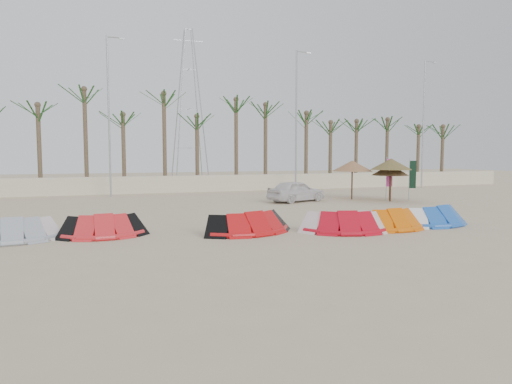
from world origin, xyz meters
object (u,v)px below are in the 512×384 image
object	(u,v)px
kite_red_left	(103,224)
kite_blue	(433,214)
parasol_mid	(391,164)
car	(296,191)
parasol_left	(352,166)
kite_red_mid	(247,221)
parasol_right	(390,170)
kite_red_right	(342,221)
kite_grey	(15,229)
kite_orange	(388,218)

from	to	relation	value
kite_red_left	kite_blue	world-z (taller)	same
parasol_mid	car	distance (m)	6.19
parasol_left	parasol_mid	distance (m)	2.52
kite_red_mid	car	xyz separation A→B (m)	(6.19, 9.55, 0.25)
parasol_right	kite_red_right	bearing A→B (deg)	-132.81
kite_grey	kite_orange	distance (m)	13.94
kite_red_mid	parasol_left	size ratio (longest dim) A/B	1.48
parasol_left	parasol_mid	world-z (taller)	parasol_mid
kite_red_left	parasol_left	bearing A→B (deg)	29.65
kite_grey	parasol_left	size ratio (longest dim) A/B	1.22
kite_red_mid	parasol_right	world-z (taller)	parasol_right
kite_red_left	parasol_mid	distance (m)	18.60
kite_blue	kite_grey	bearing A→B (deg)	174.59
kite_blue	parasol_right	distance (m)	9.99
kite_orange	parasol_right	xyz separation A→B (m)	(6.60, 9.37, 1.55)
kite_grey	kite_blue	size ratio (longest dim) A/B	0.87
kite_red_right	parasol_right	bearing A→B (deg)	47.19
kite_red_right	parasol_right	xyz separation A→B (m)	(8.69, 9.38, 1.54)
kite_red_mid	kite_orange	size ratio (longest dim) A/B	1.23
parasol_left	car	distance (m)	4.35
kite_red_left	kite_red_mid	distance (m)	5.33
kite_grey	kite_red_left	size ratio (longest dim) A/B	1.02
car	kite_red_right	bearing A→B (deg)	145.99
kite_blue	parasol_left	size ratio (longest dim) A/B	1.41
parasol_left	car	bearing A→B (deg)	-177.27
kite_blue	car	bearing A→B (deg)	100.82
kite_blue	kite_red_mid	bearing A→B (deg)	175.78
kite_red_mid	kite_grey	bearing A→B (deg)	173.41
kite_red_right	parasol_left	world-z (taller)	parasol_left
kite_blue	parasol_left	distance (m)	10.71
kite_red_left	parasol_mid	xyz separation A→B (m)	(17.15, 6.93, 1.93)
kite_red_mid	kite_red_right	world-z (taller)	same
kite_red_left	kite_orange	xyz separation A→B (m)	(10.87, -1.90, 0.00)
parasol_left	kite_red_mid	bearing A→B (deg)	-136.47
kite_red_right	kite_grey	bearing A→B (deg)	170.60
kite_red_right	kite_red_left	bearing A→B (deg)	167.76
kite_red_right	parasol_mid	xyz separation A→B (m)	(8.36, 8.83, 1.93)
kite_red_left	kite_red_right	world-z (taller)	same
kite_grey	kite_red_right	world-z (taller)	same
parasol_right	parasol_mid	bearing A→B (deg)	-121.21
parasol_left	parasol_mid	size ratio (longest dim) A/B	0.97
kite_red_left	car	world-z (taller)	car
parasol_mid	kite_red_right	bearing A→B (deg)	-133.41
kite_orange	kite_blue	xyz separation A→B (m)	(2.51, 0.39, 0.00)
kite_red_left	kite_red_right	distance (m)	9.00
kite_grey	kite_red_right	bearing A→B (deg)	-9.40
kite_red_right	parasol_right	world-z (taller)	parasol_right
kite_grey	kite_blue	bearing A→B (deg)	-5.41
kite_blue	parasol_right	size ratio (longest dim) A/B	1.56
kite_blue	parasol_mid	xyz separation A→B (m)	(3.76, 8.44, 1.93)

